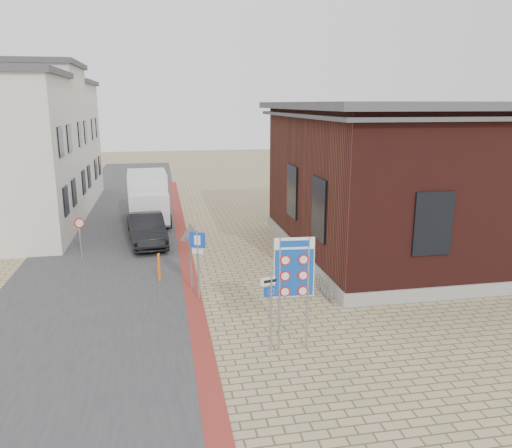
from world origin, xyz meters
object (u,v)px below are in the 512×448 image
object	(u,v)px
box_truck	(148,197)
bollard	(159,267)
border_sign	(294,269)
sedan	(147,230)
essen_sign	(271,299)
parking_sign	(198,252)

from	to	relation	value
box_truck	bollard	bearing A→B (deg)	-89.47
border_sign	sedan	bearing A→B (deg)	113.81
box_truck	essen_sign	bearing A→B (deg)	-80.34
border_sign	parking_sign	distance (m)	4.87
sedan	box_truck	world-z (taller)	box_truck
essen_sign	sedan	bearing A→B (deg)	92.43
box_truck	bollard	world-z (taller)	box_truck
box_truck	sedan	bearing A→B (deg)	-92.47
bollard	box_truck	bearing A→B (deg)	93.16
essen_sign	border_sign	bearing A→B (deg)	-14.61
border_sign	parking_sign	xyz separation A→B (m)	(-2.30, 4.24, -0.65)
bollard	essen_sign	bearing A→B (deg)	-64.38
border_sign	bollard	xyz separation A→B (m)	(-3.68, 6.34, -1.80)
essen_sign	parking_sign	xyz separation A→B (m)	(-1.66, 4.24, 0.17)
sedan	parking_sign	size ratio (longest dim) A/B	1.81
border_sign	bollard	size ratio (longest dim) A/B	2.93
sedan	essen_sign	distance (m)	12.28
sedan	parking_sign	world-z (taller)	parking_sign
border_sign	essen_sign	bearing A→B (deg)	-176.03
border_sign	bollard	bearing A→B (deg)	124.08
bollard	sedan	bearing A→B (deg)	95.85
border_sign	essen_sign	size ratio (longest dim) A/B	1.40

